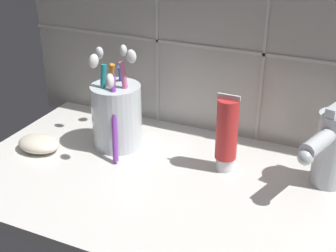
{
  "coord_description": "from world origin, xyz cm",
  "views": [
    {
      "loc": [
        18.23,
        -54.46,
        40.5
      ],
      "look_at": [
        -8.02,
        2.56,
        9.58
      ],
      "focal_mm": 50.0,
      "sensor_mm": 36.0,
      "label": 1
    }
  ],
  "objects_px": {
    "sink_faucet": "(330,147)",
    "soap_bar": "(39,144)",
    "toothpaste_tube": "(227,134)",
    "toothbrush_cup": "(117,114)"
  },
  "relations": [
    {
      "from": "toothbrush_cup",
      "to": "soap_bar",
      "type": "distance_m",
      "value": 0.14
    },
    {
      "from": "toothpaste_tube",
      "to": "sink_faucet",
      "type": "relative_size",
      "value": 0.98
    },
    {
      "from": "sink_faucet",
      "to": "soap_bar",
      "type": "bearing_deg",
      "value": -60.93
    },
    {
      "from": "toothbrush_cup",
      "to": "toothpaste_tube",
      "type": "xyz_separation_m",
      "value": [
        0.19,
        -0.0,
        0.0
      ]
    },
    {
      "from": "sink_faucet",
      "to": "soap_bar",
      "type": "relative_size",
      "value": 1.73
    },
    {
      "from": "toothbrush_cup",
      "to": "soap_bar",
      "type": "xyz_separation_m",
      "value": [
        -0.11,
        -0.07,
        -0.05
      ]
    },
    {
      "from": "sink_faucet",
      "to": "toothpaste_tube",
      "type": "bearing_deg",
      "value": -65.17
    },
    {
      "from": "sink_faucet",
      "to": "soap_bar",
      "type": "xyz_separation_m",
      "value": [
        -0.45,
        -0.09,
        -0.05
      ]
    },
    {
      "from": "toothpaste_tube",
      "to": "sink_faucet",
      "type": "height_order",
      "value": "sink_faucet"
    },
    {
      "from": "toothbrush_cup",
      "to": "sink_faucet",
      "type": "bearing_deg",
      "value": 3.15
    }
  ]
}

